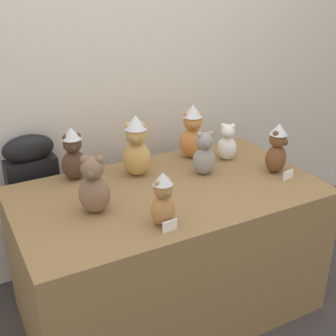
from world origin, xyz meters
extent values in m
plane|color=#3D3838|center=(0.00, 0.00, 0.00)|extent=(10.00, 10.00, 0.00)
cube|color=silver|center=(0.00, 0.93, 1.30)|extent=(7.00, 0.08, 2.60)
cube|color=olive|center=(0.00, 0.25, 0.37)|extent=(1.53, 0.86, 0.74)
cube|color=black|center=(-0.56, 0.81, 0.40)|extent=(0.28, 0.13, 0.81)
ellipsoid|color=black|center=(-0.56, 0.81, 0.87)|extent=(0.28, 0.13, 0.15)
ellipsoid|color=#D17F3D|center=(0.32, 0.55, 0.83)|extent=(0.18, 0.17, 0.18)
sphere|color=#D17F3D|center=(0.32, 0.55, 0.96)|extent=(0.11, 0.11, 0.11)
sphere|color=#D17F3D|center=(0.29, 0.56, 1.00)|extent=(0.04, 0.04, 0.04)
sphere|color=#D17F3D|center=(0.35, 0.54, 1.00)|extent=(0.04, 0.04, 0.04)
sphere|color=#A06536|center=(0.30, 0.51, 0.95)|extent=(0.04, 0.04, 0.04)
cone|color=silver|center=(0.32, 0.55, 1.03)|extent=(0.11, 0.11, 0.07)
ellipsoid|color=#B27A42|center=(-0.17, -0.03, 0.81)|extent=(0.13, 0.11, 0.14)
sphere|color=#B27A42|center=(-0.17, -0.03, 0.92)|extent=(0.08, 0.08, 0.08)
sphere|color=#B27A42|center=(-0.20, -0.03, 0.95)|extent=(0.03, 0.03, 0.03)
sphere|color=#B27A42|center=(-0.15, -0.02, 0.95)|extent=(0.03, 0.03, 0.03)
sphere|color=olive|center=(-0.17, -0.06, 0.91)|extent=(0.03, 0.03, 0.03)
cone|color=silver|center=(-0.17, -0.03, 0.97)|extent=(0.09, 0.09, 0.05)
ellipsoid|color=white|center=(0.48, 0.43, 0.81)|extent=(0.15, 0.14, 0.14)
sphere|color=white|center=(0.48, 0.43, 0.91)|extent=(0.08, 0.08, 0.08)
sphere|color=white|center=(0.46, 0.44, 0.95)|extent=(0.03, 0.03, 0.03)
sphere|color=white|center=(0.50, 0.42, 0.95)|extent=(0.03, 0.03, 0.03)
sphere|color=#B4B3AF|center=(0.46, 0.40, 0.91)|extent=(0.03, 0.03, 0.03)
ellipsoid|color=brown|center=(0.62, 0.17, 0.82)|extent=(0.16, 0.15, 0.15)
sphere|color=brown|center=(0.62, 0.17, 0.94)|extent=(0.09, 0.09, 0.09)
sphere|color=brown|center=(0.59, 0.16, 0.97)|extent=(0.03, 0.03, 0.03)
sphere|color=brown|center=(0.64, 0.18, 0.97)|extent=(0.03, 0.03, 0.03)
sphere|color=brown|center=(0.63, 0.13, 0.93)|extent=(0.04, 0.04, 0.04)
cone|color=silver|center=(0.62, 0.17, 0.99)|extent=(0.10, 0.10, 0.06)
ellipsoid|color=#4C3323|center=(-0.37, 0.59, 0.82)|extent=(0.14, 0.12, 0.16)
sphere|color=#4C3323|center=(-0.37, 0.59, 0.94)|extent=(0.10, 0.10, 0.10)
sphere|color=#4C3323|center=(-0.40, 0.59, 0.98)|extent=(0.04, 0.04, 0.04)
sphere|color=#4C3323|center=(-0.34, 0.59, 0.98)|extent=(0.04, 0.04, 0.04)
sphere|color=#412E23|center=(-0.38, 0.55, 0.93)|extent=(0.04, 0.04, 0.04)
cone|color=silver|center=(-0.37, 0.59, 1.00)|extent=(0.10, 0.10, 0.06)
ellipsoid|color=tan|center=(-0.07, 0.48, 0.84)|extent=(0.19, 0.18, 0.19)
sphere|color=tan|center=(-0.07, 0.48, 0.98)|extent=(0.11, 0.11, 0.11)
sphere|color=tan|center=(-0.10, 0.50, 1.02)|extent=(0.04, 0.04, 0.04)
sphere|color=tan|center=(-0.03, 0.47, 1.02)|extent=(0.04, 0.04, 0.04)
sphere|color=olive|center=(-0.09, 0.44, 0.97)|extent=(0.05, 0.05, 0.05)
cone|color=silver|center=(-0.07, 0.48, 1.04)|extent=(0.12, 0.12, 0.07)
ellipsoid|color=#7F6047|center=(-0.40, 0.21, 0.83)|extent=(0.19, 0.18, 0.18)
sphere|color=#7F6047|center=(-0.40, 0.21, 0.96)|extent=(0.11, 0.11, 0.11)
sphere|color=#7F6047|center=(-0.42, 0.23, 1.00)|extent=(0.04, 0.04, 0.04)
sphere|color=#7F6047|center=(-0.37, 0.20, 1.00)|extent=(0.04, 0.04, 0.04)
sphere|color=brown|center=(-0.42, 0.17, 0.95)|extent=(0.04, 0.04, 0.04)
ellipsoid|color=gray|center=(0.26, 0.33, 0.82)|extent=(0.15, 0.13, 0.15)
sphere|color=gray|center=(0.26, 0.33, 0.93)|extent=(0.09, 0.09, 0.09)
sphere|color=gray|center=(0.23, 0.33, 0.97)|extent=(0.03, 0.03, 0.03)
sphere|color=gray|center=(0.29, 0.32, 0.97)|extent=(0.03, 0.03, 0.03)
sphere|color=slate|center=(0.25, 0.29, 0.93)|extent=(0.04, 0.04, 0.04)
cube|color=white|center=(0.62, 0.06, 0.77)|extent=(0.07, 0.02, 0.05)
cube|color=white|center=(-0.17, -0.09, 0.77)|extent=(0.07, 0.01, 0.05)
camera|label=1|loc=(-0.94, -1.53, 1.79)|focal=48.19mm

